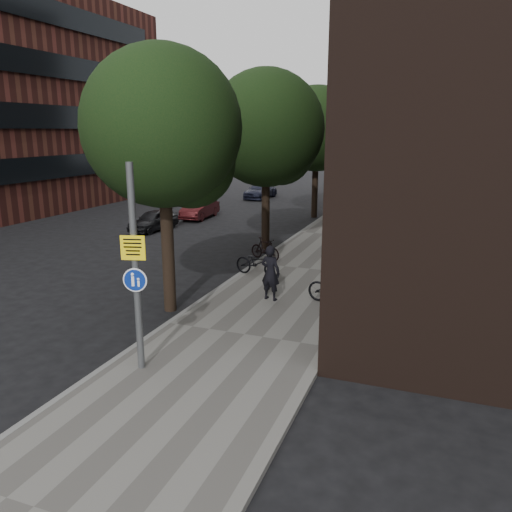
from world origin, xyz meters
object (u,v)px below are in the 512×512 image
at_px(parked_car_near, 153,220).
at_px(signpost, 136,269).
at_px(parked_bike_facade_near, 337,289).
at_px(pedestrian, 270,273).

bearing_deg(parked_car_near, signpost, -52.84).
bearing_deg(parked_bike_facade_near, pedestrian, 108.93).
bearing_deg(parked_car_near, pedestrian, -36.08).
xyz_separation_m(parked_bike_facade_near, parked_car_near, (-11.62, 8.48, -0.06)).
bearing_deg(signpost, parked_bike_facade_near, 44.47).
distance_m(signpost, parked_car_near, 16.50).
distance_m(pedestrian, parked_bike_facade_near, 2.06).
bearing_deg(signpost, parked_car_near, 105.14).
relative_size(pedestrian, parked_bike_facade_near, 0.92).
height_order(pedestrian, parked_car_near, pedestrian).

